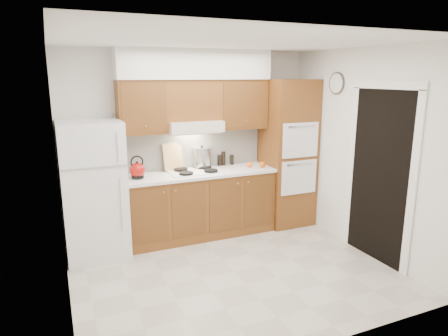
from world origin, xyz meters
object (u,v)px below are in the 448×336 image
at_px(stock_pot, 202,157).
at_px(oven_cabinet, 287,153).
at_px(kettle, 137,170).
at_px(fridge, 94,190).

bearing_deg(stock_pot, oven_cabinet, -10.14).
distance_m(kettle, stock_pot, 1.01).
relative_size(fridge, stock_pot, 6.50).
relative_size(oven_cabinet, kettle, 10.97).
relative_size(oven_cabinet, stock_pot, 8.31).
distance_m(fridge, oven_cabinet, 2.86).
bearing_deg(oven_cabinet, stock_pot, 169.86).
distance_m(oven_cabinet, kettle, 2.28).
height_order(kettle, stock_pot, stock_pot).
distance_m(fridge, kettle, 0.59).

